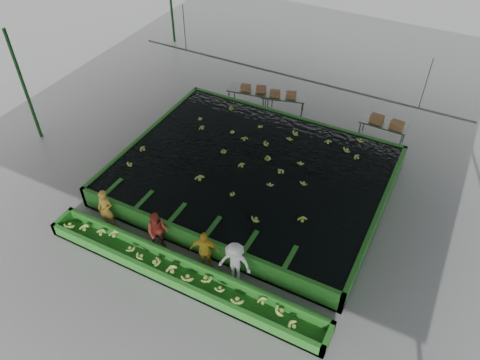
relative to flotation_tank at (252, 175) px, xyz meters
The scene contains 21 objects.
ground 1.57m from the flotation_tank, 90.00° to the right, with size 80.00×80.00×0.00m, color slate.
shed_roof 4.79m from the flotation_tank, 90.00° to the right, with size 20.00×22.00×0.04m, color #959595.
shed_posts 2.54m from the flotation_tank, 90.00° to the right, with size 20.00×22.00×5.00m, color #143E17, non-canonical shape.
flotation_tank is the anchor object (origin of this frame).
tank_water 0.40m from the flotation_tank, 90.00° to the right, with size 9.70×7.70×0.00m, color black.
sorting_trough 5.10m from the flotation_tank, 90.00° to the right, with size 10.00×1.00×0.50m, color #226A1E, non-canonical shape.
cableway_rail 4.33m from the flotation_tank, 90.00° to the left, with size 0.08×0.08×14.00m, color #59605B.
rail_hanger_left 7.06m from the flotation_tank, 145.01° to the left, with size 0.04×0.04×2.00m, color #59605B.
rail_hanger_right 7.06m from the flotation_tank, 34.99° to the left, with size 0.04×0.04×2.00m, color #59605B.
worker_a 5.60m from the flotation_tank, 129.71° to the right, with size 0.57×0.38×1.57m, color gold.
worker_b 4.53m from the flotation_tank, 107.80° to the right, with size 0.74×0.58×1.53m, color #BA392B.
worker_c 4.34m from the flotation_tank, 84.23° to the right, with size 0.93×0.39×1.58m, color gold.
worker_d 4.58m from the flotation_tank, 70.36° to the right, with size 1.04×0.60×1.62m, color white.
packing_table_left 5.49m from the flotation_tank, 116.97° to the left, with size 2.13×0.85×0.97m, color #59605B, non-canonical shape.
packing_table_mid 5.28m from the flotation_tank, 100.23° to the left, with size 2.00×0.80×0.91m, color #59605B, non-canonical shape.
packing_table_right 6.37m from the flotation_tank, 54.12° to the left, with size 1.99×0.80×0.91m, color #59605B, non-canonical shape.
box_stack_left 5.42m from the flotation_tank, 115.76° to the left, with size 1.18×0.33×0.25m, color brown, non-canonical shape.
box_stack_mid 5.22m from the flotation_tank, 100.50° to the left, with size 1.22×0.34×0.26m, color brown, non-canonical shape.
box_stack_right 6.38m from the flotation_tank, 52.82° to the left, with size 1.43×0.40×0.31m, color brown, non-canonical shape.
floating_bananas 0.89m from the flotation_tank, 90.00° to the left, with size 8.27×5.64×0.11m, color #8EAE43, non-canonical shape.
trough_bananas 5.10m from the flotation_tank, 90.00° to the right, with size 8.73×0.58×0.12m, color #8EAE43, non-canonical shape.
Camera 1 is at (5.88, -10.80, 12.42)m, focal length 35.00 mm.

